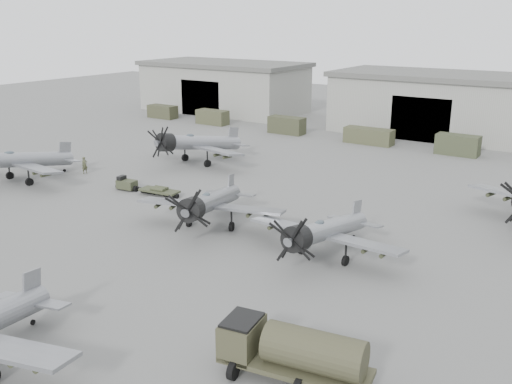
# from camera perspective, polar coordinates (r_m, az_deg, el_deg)

# --- Properties ---
(ground) EXTENTS (220.00, 220.00, 0.00)m
(ground) POSITION_cam_1_polar(r_m,az_deg,el_deg) (35.45, -13.90, -10.67)
(ground) COLOR slate
(ground) RESTS_ON ground
(hangar_left) EXTENTS (29.00, 14.80, 8.70)m
(hangar_left) POSITION_cam_1_polar(r_m,az_deg,el_deg) (103.88, -3.21, 10.50)
(hangar_left) COLOR gray
(hangar_left) RESTS_ON ground
(hangar_center) EXTENTS (29.00, 14.80, 8.70)m
(hangar_center) POSITION_cam_1_polar(r_m,az_deg,el_deg) (86.82, 17.58, 8.45)
(hangar_center) COLOR gray
(hangar_center) RESTS_ON ground
(support_truck_0) EXTENTS (5.09, 2.20, 2.13)m
(support_truck_0) POSITION_cam_1_polar(r_m,az_deg,el_deg) (97.78, -9.33, 7.93)
(support_truck_0) COLOR #3A3B27
(support_truck_0) RESTS_ON ground
(support_truck_1) EXTENTS (5.17, 2.20, 2.25)m
(support_truck_1) POSITION_cam_1_polar(r_m,az_deg,el_deg) (90.99, -4.38, 7.47)
(support_truck_1) COLOR #42442C
(support_truck_1) RESTS_ON ground
(support_truck_2) EXTENTS (5.33, 2.20, 2.44)m
(support_truck_2) POSITION_cam_1_polar(r_m,az_deg,el_deg) (83.39, 3.09, 6.69)
(support_truck_2) COLOR #383B26
(support_truck_2) RESTS_ON ground
(support_truck_3) EXTENTS (6.55, 2.20, 2.10)m
(support_truck_3) POSITION_cam_1_polar(r_m,az_deg,el_deg) (77.85, 11.21, 5.51)
(support_truck_3) COLOR #43462D
(support_truck_3) RESTS_ON ground
(support_truck_4) EXTENTS (5.12, 2.20, 2.48)m
(support_truck_4) POSITION_cam_1_polar(r_m,az_deg,el_deg) (74.29, 19.52, 4.46)
(support_truck_4) COLOR #393F29
(support_truck_4) RESTS_ON ground
(aircraft_mid_0) EXTENTS (12.73, 11.46, 5.07)m
(aircraft_mid_0) POSITION_cam_1_polar(r_m,az_deg,el_deg) (62.80, -22.89, 2.92)
(aircraft_mid_0) COLOR gray
(aircraft_mid_0) RESTS_ON ground
(aircraft_mid_1) EXTENTS (12.02, 10.82, 4.81)m
(aircraft_mid_1) POSITION_cam_1_polar(r_m,az_deg,el_deg) (45.10, -4.72, -1.10)
(aircraft_mid_1) COLOR gray
(aircraft_mid_1) RESTS_ON ground
(aircraft_mid_2) EXTENTS (11.52, 10.37, 4.62)m
(aircraft_mid_2) POSITION_cam_1_polar(r_m,az_deg,el_deg) (39.55, 6.72, -3.95)
(aircraft_mid_2) COLOR gray
(aircraft_mid_2) RESTS_ON ground
(aircraft_far_0) EXTENTS (13.58, 12.23, 5.39)m
(aircraft_far_0) POSITION_cam_1_polar(r_m,az_deg,el_deg) (65.70, -6.17, 4.88)
(aircraft_far_0) COLOR gray
(aircraft_far_0) RESTS_ON ground
(fuel_tanker) EXTENTS (7.35, 4.02, 2.73)m
(fuel_tanker) POSITION_cam_1_polar(r_m,az_deg,el_deg) (27.25, 3.72, -15.46)
(fuel_tanker) COLOR #3E3D28
(fuel_tanker) RESTS_ON ground
(tug_trailer) EXTENTS (6.92, 2.00, 1.38)m
(tug_trailer) POSITION_cam_1_polar(r_m,az_deg,el_deg) (56.25, -11.62, 0.51)
(tug_trailer) COLOR #373C27
(tug_trailer) RESTS_ON ground
(ground_crew) EXTENTS (0.57, 0.75, 1.84)m
(ground_crew) POSITION_cam_1_polar(r_m,az_deg,el_deg) (64.31, -16.76, 2.58)
(ground_crew) COLOR #474930
(ground_crew) RESTS_ON ground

